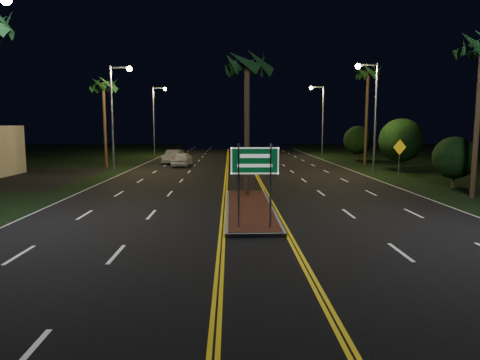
{
  "coord_description": "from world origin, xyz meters",
  "views": [
    {
      "loc": [
        -0.92,
        -13.07,
        4.0
      ],
      "look_at": [
        -0.54,
        3.4,
        1.9
      ],
      "focal_mm": 32.0,
      "sensor_mm": 36.0,
      "label": 1
    }
  ],
  "objects_px": {
    "warning_sign": "(400,152)",
    "streetlight_left_far": "(156,113)",
    "car_near": "(182,158)",
    "car_far": "(174,156)",
    "streetlight_left_mid": "(116,106)",
    "streetlight_right_far": "(320,113)",
    "shrub_near": "(454,158)",
    "streetlight_right_mid": "(371,105)",
    "median_island": "(250,208)",
    "palm_right_far": "(368,73)",
    "shrub_mid": "(401,140)",
    "shrub_far": "(358,140)",
    "palm_median": "(247,64)",
    "highway_sign": "(255,169)",
    "palm_left_far": "(103,85)"
  },
  "relations": [
    {
      "from": "shrub_near",
      "to": "shrub_mid",
      "type": "bearing_deg",
      "value": 87.14
    },
    {
      "from": "car_near",
      "to": "car_far",
      "type": "bearing_deg",
      "value": 116.75
    },
    {
      "from": "streetlight_left_mid",
      "to": "warning_sign",
      "type": "xyz_separation_m",
      "value": [
        23.22,
        -3.29,
        -3.74
      ]
    },
    {
      "from": "shrub_mid",
      "to": "shrub_far",
      "type": "height_order",
      "value": "shrub_mid"
    },
    {
      "from": "shrub_mid",
      "to": "shrub_far",
      "type": "relative_size",
      "value": 1.17
    },
    {
      "from": "palm_median",
      "to": "warning_sign",
      "type": "relative_size",
      "value": 2.87
    },
    {
      "from": "median_island",
      "to": "warning_sign",
      "type": "xyz_separation_m",
      "value": [
        12.61,
        13.71,
        1.83
      ]
    },
    {
      "from": "shrub_mid",
      "to": "car_far",
      "type": "xyz_separation_m",
      "value": [
        -20.95,
        8.54,
        -1.9
      ]
    },
    {
      "from": "streetlight_left_far",
      "to": "streetlight_right_far",
      "type": "height_order",
      "value": "same"
    },
    {
      "from": "shrub_mid",
      "to": "car_near",
      "type": "bearing_deg",
      "value": 164.96
    },
    {
      "from": "shrub_near",
      "to": "streetlight_right_far",
      "type": "bearing_deg",
      "value": 95.89
    },
    {
      "from": "highway_sign",
      "to": "palm_median",
      "type": "relative_size",
      "value": 0.39
    },
    {
      "from": "streetlight_right_mid",
      "to": "shrub_mid",
      "type": "height_order",
      "value": "streetlight_right_mid"
    },
    {
      "from": "median_island",
      "to": "palm_median",
      "type": "distance_m",
      "value": 8.0
    },
    {
      "from": "palm_right_far",
      "to": "streetlight_left_mid",
      "type": "bearing_deg",
      "value": -165.63
    },
    {
      "from": "palm_left_far",
      "to": "shrub_near",
      "type": "relative_size",
      "value": 2.67
    },
    {
      "from": "shrub_near",
      "to": "shrub_far",
      "type": "xyz_separation_m",
      "value": [
        0.3,
        22.0,
        0.39
      ]
    },
    {
      "from": "streetlight_left_far",
      "to": "palm_left_far",
      "type": "distance_m",
      "value": 16.28
    },
    {
      "from": "streetlight_right_mid",
      "to": "streetlight_right_far",
      "type": "bearing_deg",
      "value": 90.0
    },
    {
      "from": "shrub_far",
      "to": "shrub_near",
      "type": "bearing_deg",
      "value": -90.78
    },
    {
      "from": "shrub_mid",
      "to": "car_near",
      "type": "distance_m",
      "value": 20.48
    },
    {
      "from": "streetlight_right_mid",
      "to": "car_far",
      "type": "xyz_separation_m",
      "value": [
        -17.57,
        10.54,
        -4.83
      ]
    },
    {
      "from": "palm_right_far",
      "to": "shrub_mid",
      "type": "distance_m",
      "value": 8.87
    },
    {
      "from": "palm_left_far",
      "to": "shrub_near",
      "type": "xyz_separation_m",
      "value": [
        26.3,
        -14.0,
        -5.8
      ]
    },
    {
      "from": "car_near",
      "to": "car_far",
      "type": "relative_size",
      "value": 0.97
    },
    {
      "from": "median_island",
      "to": "highway_sign",
      "type": "relative_size",
      "value": 3.2
    },
    {
      "from": "median_island",
      "to": "palm_right_far",
      "type": "bearing_deg",
      "value": 60.9
    },
    {
      "from": "car_near",
      "to": "streetlight_left_mid",
      "type": "bearing_deg",
      "value": -127.41
    },
    {
      "from": "warning_sign",
      "to": "streetlight_right_mid",
      "type": "bearing_deg",
      "value": 129.91
    },
    {
      "from": "palm_right_far",
      "to": "shrub_far",
      "type": "distance_m",
      "value": 9.13
    },
    {
      "from": "streetlight_right_far",
      "to": "shrub_near",
      "type": "xyz_separation_m",
      "value": [
        2.89,
        -28.0,
        -3.71
      ]
    },
    {
      "from": "car_near",
      "to": "streetlight_right_far",
      "type": "bearing_deg",
      "value": 43.47
    },
    {
      "from": "warning_sign",
      "to": "streetlight_right_far",
      "type": "bearing_deg",
      "value": 78.09
    },
    {
      "from": "streetlight_right_mid",
      "to": "shrub_far",
      "type": "xyz_separation_m",
      "value": [
        3.19,
        14.0,
        -3.32
      ]
    },
    {
      "from": "streetlight_right_far",
      "to": "car_far",
      "type": "xyz_separation_m",
      "value": [
        -17.57,
        -9.46,
        -4.83
      ]
    },
    {
      "from": "streetlight_right_mid",
      "to": "shrub_near",
      "type": "xyz_separation_m",
      "value": [
        2.89,
        -8.0,
        -3.71
      ]
    },
    {
      "from": "streetlight_right_far",
      "to": "palm_left_far",
      "type": "distance_m",
      "value": 27.36
    },
    {
      "from": "streetlight_left_mid",
      "to": "car_near",
      "type": "relative_size",
      "value": 1.86
    },
    {
      "from": "median_island",
      "to": "car_near",
      "type": "xyz_separation_m",
      "value": [
        -5.69,
        22.29,
        0.72
      ]
    },
    {
      "from": "palm_median",
      "to": "palm_right_far",
      "type": "distance_m",
      "value": 23.4
    },
    {
      "from": "streetlight_left_far",
      "to": "car_near",
      "type": "distance_m",
      "value": 16.25
    },
    {
      "from": "streetlight_right_mid",
      "to": "warning_sign",
      "type": "distance_m",
      "value": 4.43
    },
    {
      "from": "streetlight_left_mid",
      "to": "car_far",
      "type": "bearing_deg",
      "value": 66.8
    },
    {
      "from": "shrub_mid",
      "to": "streetlight_left_mid",
      "type": "bearing_deg",
      "value": 180.0
    },
    {
      "from": "palm_right_far",
      "to": "car_near",
      "type": "height_order",
      "value": "palm_right_far"
    },
    {
      "from": "palm_left_far",
      "to": "warning_sign",
      "type": "relative_size",
      "value": 3.04
    },
    {
      "from": "warning_sign",
      "to": "streetlight_left_far",
      "type": "bearing_deg",
      "value": 117.66
    },
    {
      "from": "streetlight_left_far",
      "to": "streetlight_right_far",
      "type": "xyz_separation_m",
      "value": [
        21.23,
        -2.0,
        0.0
      ]
    },
    {
      "from": "shrub_mid",
      "to": "highway_sign",
      "type": "bearing_deg",
      "value": -123.44
    },
    {
      "from": "car_near",
      "to": "highway_sign",
      "type": "bearing_deg",
      "value": -72.35
    }
  ]
}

